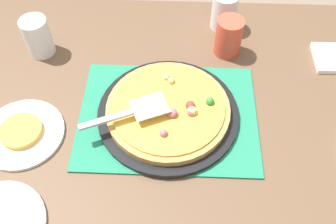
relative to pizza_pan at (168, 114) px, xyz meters
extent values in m
plane|color=#84705B|center=(0.00, 0.00, -0.76)|extent=(8.00, 8.00, 0.00)
cube|color=brown|center=(0.00, 0.00, -0.03)|extent=(1.40, 1.00, 0.03)
cube|color=brown|center=(-0.64, -0.44, -0.40)|extent=(0.07, 0.07, 0.72)
cube|color=brown|center=(0.64, -0.44, -0.40)|extent=(0.07, 0.07, 0.72)
cube|color=#237F5B|center=(0.00, 0.00, -0.01)|extent=(0.48, 0.36, 0.01)
cylinder|color=black|center=(0.00, 0.00, 0.00)|extent=(0.38, 0.38, 0.01)
cylinder|color=tan|center=(0.00, 0.00, 0.02)|extent=(0.33, 0.33, 0.02)
cylinder|color=gold|center=(0.00, 0.00, 0.03)|extent=(0.30, 0.30, 0.01)
sphere|color=#E5CC7F|center=(-0.01, -0.08, 0.04)|extent=(0.02, 0.02, 0.02)
sphere|color=#B76675|center=(-0.01, 0.03, 0.04)|extent=(0.03, 0.03, 0.03)
sphere|color=#E5CC7F|center=(-0.06, 0.02, 0.04)|extent=(0.03, 0.03, 0.03)
sphere|color=#B76675|center=(0.01, 0.09, 0.04)|extent=(0.02, 0.02, 0.02)
sphere|color=#338433|center=(-0.11, -0.02, 0.04)|extent=(0.02, 0.02, 0.02)
sphere|color=#E5CC7F|center=(0.01, -0.10, 0.04)|extent=(0.02, 0.02, 0.02)
sphere|color=#B76675|center=(0.05, 0.00, 0.04)|extent=(0.02, 0.02, 0.02)
sphere|color=red|center=(-0.06, 0.00, 0.04)|extent=(0.03, 0.03, 0.03)
sphere|color=#B76675|center=(-0.06, 0.02, 0.04)|extent=(0.02, 0.02, 0.02)
cylinder|color=white|center=(0.38, 0.07, -0.01)|extent=(0.22, 0.22, 0.01)
cylinder|color=gold|center=(0.38, 0.07, 0.01)|extent=(0.11, 0.11, 0.02)
cylinder|color=white|center=(-0.16, -0.38, 0.05)|extent=(0.08, 0.08, 0.12)
cylinder|color=white|center=(0.40, -0.24, 0.05)|extent=(0.08, 0.08, 0.12)
cylinder|color=#E04C38|center=(-0.17, -0.26, 0.05)|extent=(0.08, 0.08, 0.12)
cube|color=silver|center=(0.05, 0.02, 0.05)|extent=(0.11, 0.10, 0.00)
cube|color=#B2B2B7|center=(0.15, 0.06, 0.05)|extent=(0.14, 0.07, 0.01)
cube|color=white|center=(-0.50, -0.23, -0.01)|extent=(0.12, 0.12, 0.02)
camera|label=1|loc=(-0.02, 0.59, 0.82)|focal=40.05mm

